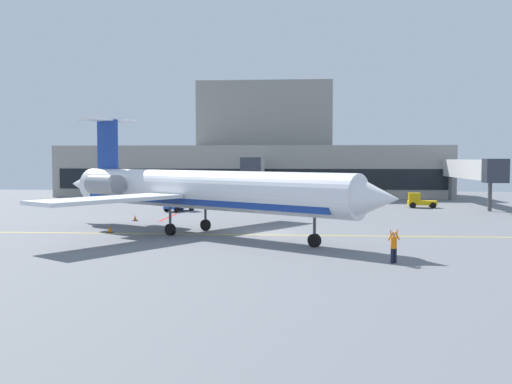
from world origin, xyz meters
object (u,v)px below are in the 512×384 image
Objects in this scene: pushback_tractor at (181,202)px; fuel_tank at (155,194)px; baggage_tug at (419,201)px; marshaller at (394,246)px; regional_jet at (195,190)px.

fuel_tank is at bearing 118.39° from pushback_tractor.
pushback_tractor is 0.62× the size of fuel_tank.
marshaller is at bearing -103.35° from baggage_tug.
fuel_tank reaches higher than marshaller.
regional_jet reaches higher than pushback_tractor.
baggage_tug is 1.80× the size of marshaller.
baggage_tug is at bearing 76.65° from marshaller.
regional_jet is at bearing -131.14° from baggage_tug.
baggage_tug is at bearing 48.86° from regional_jet.
pushback_tractor is at bearing -61.61° from fuel_tank.
pushback_tractor is at bearing -166.98° from baggage_tug.
fuel_tank is at bearing 172.89° from baggage_tug.
pushback_tractor is 1.98× the size of marshaller.
baggage_tug is 28.56m from pushback_tractor.
fuel_tank reaches higher than baggage_tug.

